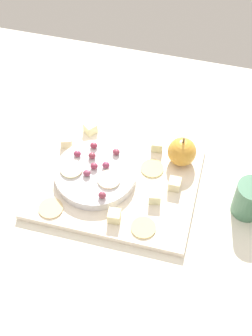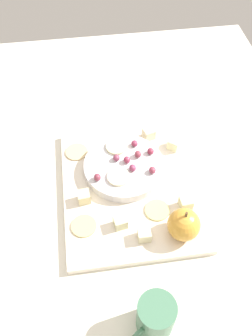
{
  "view_description": "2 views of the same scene",
  "coord_description": "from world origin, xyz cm",
  "px_view_note": "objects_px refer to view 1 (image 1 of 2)",
  "views": [
    {
      "loc": [
        15.66,
        -61.15,
        92.15
      ],
      "look_at": [
        -0.63,
        1.88,
        7.8
      ],
      "focal_mm": 50.64,
      "sensor_mm": 36.0,
      "label": 1
    },
    {
      "loc": [
        44.79,
        -7.67,
        72.89
      ],
      "look_at": [
        -4.47,
        -0.64,
        9.63
      ],
      "focal_mm": 39.12,
      "sensor_mm": 36.0,
      "label": 2
    }
  ],
  "objects_px": {
    "cracker_2": "(51,208)",
    "apple_slice_1": "(109,180)",
    "grape_6": "(116,152)",
    "cup": "(250,200)",
    "cheese_cube_3": "(67,141)",
    "apple_slice_0": "(71,169)",
    "cheese_cube_1": "(157,145)",
    "grape_1": "(77,154)",
    "cracker_0": "(152,168)",
    "cracker_1": "(143,228)",
    "cheese_cube_5": "(116,216)",
    "platter": "(116,181)",
    "cheese_cube_4": "(175,184)",
    "apple_whole": "(182,152)",
    "grape_0": "(94,145)",
    "cheese_cube_2": "(155,197)",
    "grape_7": "(102,195)",
    "grape_4": "(94,167)",
    "grape_3": "(87,173)",
    "grape_2": "(92,156)",
    "serving_dish": "(95,174)",
    "grape_5": "(106,165)"
  },
  "relations": [
    {
      "from": "grape_5",
      "to": "cheese_cube_1",
      "type": "bearing_deg",
      "value": 46.23
    },
    {
      "from": "platter",
      "to": "apple_slice_1",
      "type": "bearing_deg",
      "value": -110.51
    },
    {
      "from": "platter",
      "to": "cracker_1",
      "type": "xyz_separation_m",
      "value": [
        0.09,
        -0.11,
        0.01
      ]
    },
    {
      "from": "apple_slice_1",
      "to": "grape_6",
      "type": "bearing_deg",
      "value": 93.3
    },
    {
      "from": "grape_0",
      "to": "apple_slice_0",
      "type": "relative_size",
      "value": 0.34
    },
    {
      "from": "grape_7",
      "to": "grape_3",
      "type": "bearing_deg",
      "value": 135.79
    },
    {
      "from": "grape_4",
      "to": "apple_slice_0",
      "type": "bearing_deg",
      "value": -163.23
    },
    {
      "from": "cracker_0",
      "to": "grape_6",
      "type": "xyz_separation_m",
      "value": [
        -0.09,
        0.0,
        0.03
      ]
    },
    {
      "from": "cheese_cube_2",
      "to": "grape_7",
      "type": "bearing_deg",
      "value": -161.34
    },
    {
      "from": "cheese_cube_5",
      "to": "grape_1",
      "type": "distance_m",
      "value": 0.18
    },
    {
      "from": "serving_dish",
      "to": "grape_7",
      "type": "height_order",
      "value": "grape_7"
    },
    {
      "from": "cheese_cube_3",
      "to": "apple_slice_0",
      "type": "height_order",
      "value": "apple_slice_0"
    },
    {
      "from": "grape_2",
      "to": "grape_0",
      "type": "bearing_deg",
      "value": 100.08
    },
    {
      "from": "cracker_2",
      "to": "apple_slice_1",
      "type": "xyz_separation_m",
      "value": [
        0.11,
        0.09,
        0.02
      ]
    },
    {
      "from": "cheese_cube_3",
      "to": "cracker_0",
      "type": "xyz_separation_m",
      "value": [
        0.21,
        -0.02,
        -0.01
      ]
    },
    {
      "from": "apple_whole",
      "to": "apple_slice_1",
      "type": "height_order",
      "value": "apple_whole"
    },
    {
      "from": "grape_0",
      "to": "apple_slice_1",
      "type": "xyz_separation_m",
      "value": [
        0.06,
        -0.08,
        -0.0
      ]
    },
    {
      "from": "cup",
      "to": "cheese_cube_3",
      "type": "bearing_deg",
      "value": 171.04
    },
    {
      "from": "cracker_1",
      "to": "apple_slice_1",
      "type": "height_order",
      "value": "apple_slice_1"
    },
    {
      "from": "cheese_cube_2",
      "to": "cheese_cube_4",
      "type": "height_order",
      "value": "same"
    },
    {
      "from": "cheese_cube_4",
      "to": "cup",
      "type": "height_order",
      "value": "cup"
    },
    {
      "from": "cracker_0",
      "to": "grape_3",
      "type": "xyz_separation_m",
      "value": [
        -0.13,
        -0.07,
        0.03
      ]
    },
    {
      "from": "grape_4",
      "to": "grape_6",
      "type": "distance_m",
      "value": 0.07
    },
    {
      "from": "cheese_cube_1",
      "to": "cheese_cube_3",
      "type": "distance_m",
      "value": 0.22
    },
    {
      "from": "cracker_0",
      "to": "grape_6",
      "type": "bearing_deg",
      "value": 177.0
    },
    {
      "from": "cracker_0",
      "to": "grape_7",
      "type": "height_order",
      "value": "grape_7"
    },
    {
      "from": "grape_2",
      "to": "serving_dish",
      "type": "bearing_deg",
      "value": -63.39
    },
    {
      "from": "cheese_cube_3",
      "to": "cracker_2",
      "type": "xyz_separation_m",
      "value": [
        0.02,
        -0.18,
        -0.01
      ]
    },
    {
      "from": "grape_1",
      "to": "grape_2",
      "type": "distance_m",
      "value": 0.03
    },
    {
      "from": "grape_5",
      "to": "cracker_0",
      "type": "bearing_deg",
      "value": 21.2
    },
    {
      "from": "grape_6",
      "to": "cup",
      "type": "xyz_separation_m",
      "value": [
        0.31,
        -0.05,
        -0.0
      ]
    },
    {
      "from": "cheese_cube_5",
      "to": "cracker_2",
      "type": "relative_size",
      "value": 0.49
    },
    {
      "from": "cheese_cube_1",
      "to": "apple_slice_0",
      "type": "relative_size",
      "value": 0.52
    },
    {
      "from": "grape_6",
      "to": "cup",
      "type": "height_order",
      "value": "cup"
    },
    {
      "from": "cracker_2",
      "to": "grape_1",
      "type": "xyz_separation_m",
      "value": [
        0.02,
        0.14,
        0.03
      ]
    },
    {
      "from": "cracker_1",
      "to": "cup",
      "type": "distance_m",
      "value": 0.24
    },
    {
      "from": "platter",
      "to": "cracker_0",
      "type": "distance_m",
      "value": 0.09
    },
    {
      "from": "grape_4",
      "to": "apple_slice_1",
      "type": "distance_m",
      "value": 0.05
    },
    {
      "from": "cracker_2",
      "to": "grape_4",
      "type": "height_order",
      "value": "grape_4"
    },
    {
      "from": "grape_1",
      "to": "apple_slice_1",
      "type": "xyz_separation_m",
      "value": [
        0.09,
        -0.05,
        -0.0
      ]
    },
    {
      "from": "cup",
      "to": "cheese_cube_5",
      "type": "bearing_deg",
      "value": -158.8
    },
    {
      "from": "apple_whole",
      "to": "cheese_cube_1",
      "type": "relative_size",
      "value": 2.55
    },
    {
      "from": "grape_0",
      "to": "grape_1",
      "type": "relative_size",
      "value": 1.0
    },
    {
      "from": "cheese_cube_5",
      "to": "cracker_1",
      "type": "xyz_separation_m",
      "value": [
        0.06,
        -0.01,
        -0.01
      ]
    },
    {
      "from": "cheese_cube_2",
      "to": "cracker_1",
      "type": "height_order",
      "value": "cheese_cube_2"
    },
    {
      "from": "apple_whole",
      "to": "apple_slice_0",
      "type": "relative_size",
      "value": 1.32
    },
    {
      "from": "cheese_cube_3",
      "to": "cheese_cube_5",
      "type": "xyz_separation_m",
      "value": [
        0.17,
        -0.17,
        0.0
      ]
    },
    {
      "from": "cheese_cube_1",
      "to": "grape_4",
      "type": "distance_m",
      "value": 0.17
    },
    {
      "from": "platter",
      "to": "cheese_cube_4",
      "type": "bearing_deg",
      "value": 4.53
    },
    {
      "from": "serving_dish",
      "to": "grape_2",
      "type": "height_order",
      "value": "grape_2"
    }
  ]
}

